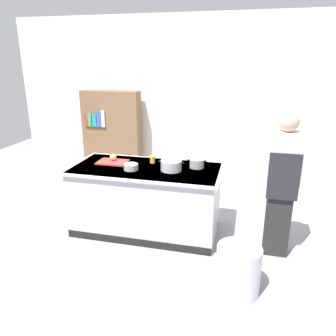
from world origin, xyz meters
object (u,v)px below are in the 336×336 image
object	(u,v)px
onion	(113,157)
mixing_bowl	(131,167)
sauce_pan	(197,163)
trash_bin	(238,270)
bookshelf	(112,136)
stock_pot	(171,166)
juice_cup	(153,159)
person_chef	(282,182)

from	to	relation	value
onion	mixing_bowl	size ratio (longest dim) A/B	0.51
sauce_pan	trash_bin	world-z (taller)	sauce_pan
mixing_bowl	bookshelf	xyz separation A→B (m)	(-1.09, 1.93, -0.09)
stock_pot	juice_cup	distance (m)	0.41
juice_cup	trash_bin	size ratio (longest dim) A/B	0.20
trash_bin	bookshelf	distance (m)	3.82
stock_pot	sauce_pan	world-z (taller)	stock_pot
onion	bookshelf	world-z (taller)	bookshelf
mixing_bowl	bookshelf	distance (m)	2.21
stock_pot	person_chef	size ratio (longest dim) A/B	0.19
sauce_pan	person_chef	xyz separation A→B (m)	(1.04, -0.34, -0.04)
onion	mixing_bowl	world-z (taller)	onion
juice_cup	bookshelf	world-z (taller)	bookshelf
juice_cup	person_chef	xyz separation A→B (m)	(1.65, -0.39, -0.04)
person_chef	bookshelf	size ratio (longest dim) A/B	1.01
trash_bin	bookshelf	bearing A→B (deg)	131.85
juice_cup	trash_bin	world-z (taller)	juice_cup
trash_bin	mixing_bowl	bearing A→B (deg)	148.32
stock_pot	bookshelf	bearing A→B (deg)	131.07
bookshelf	person_chef	bearing A→B (deg)	-33.99
onion	person_chef	xyz separation A→B (m)	(2.19, -0.31, -0.05)
stock_pot	juice_cup	world-z (taller)	stock_pot
onion	person_chef	size ratio (longest dim) A/B	0.05
stock_pot	person_chef	distance (m)	1.34
juice_cup	trash_bin	bearing A→B (deg)	-44.67
mixing_bowl	person_chef	distance (m)	1.84
mixing_bowl	juice_cup	distance (m)	0.39
onion	bookshelf	xyz separation A→B (m)	(-0.73, 1.67, -0.12)
mixing_bowl	trash_bin	size ratio (longest dim) A/B	0.36
juice_cup	mixing_bowl	bearing A→B (deg)	-118.29
onion	stock_pot	world-z (taller)	stock_pot
juice_cup	person_chef	distance (m)	1.70
stock_pot	mixing_bowl	size ratio (longest dim) A/B	1.80
juice_cup	onion	bearing A→B (deg)	-170.83
person_chef	juice_cup	bearing A→B (deg)	61.64
mixing_bowl	sauce_pan	bearing A→B (deg)	19.98
onion	stock_pot	distance (m)	0.87
juice_cup	bookshelf	xyz separation A→B (m)	(-1.27, 1.58, -0.10)
onion	juice_cup	world-z (taller)	onion
mixing_bowl	onion	bearing A→B (deg)	143.59
onion	mixing_bowl	bearing A→B (deg)	-36.41
stock_pot	bookshelf	xyz separation A→B (m)	(-1.59, 1.83, -0.11)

